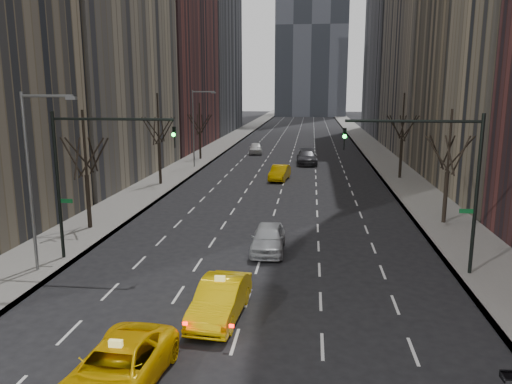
% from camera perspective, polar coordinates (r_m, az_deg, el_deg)
% --- Properties ---
extents(sidewalk_left, '(4.50, 320.00, 0.15)m').
position_cam_1_polar(sidewalk_left, '(84.78, -3.86, 5.44)').
color(sidewalk_left, slate).
rests_on(sidewalk_left, ground).
extents(sidewalk_right, '(4.50, 320.00, 0.15)m').
position_cam_1_polar(sidewalk_right, '(84.00, 12.89, 5.12)').
color(sidewalk_right, slate).
rests_on(sidewalk_right, ground).
extents(bld_left_far, '(14.00, 28.00, 44.00)m').
position_cam_1_polar(bld_left_far, '(83.54, -11.27, 20.25)').
color(bld_left_far, brown).
rests_on(bld_left_far, ground).
extents(tree_lw_b, '(3.36, 3.50, 7.82)m').
position_cam_1_polar(tree_lw_b, '(34.70, -18.80, 1.85)').
color(tree_lw_b, black).
rests_on(tree_lw_b, ground).
extents(tree_lw_c, '(3.36, 3.50, 8.74)m').
position_cam_1_polar(tree_lw_c, '(49.47, -11.02, 5.40)').
color(tree_lw_c, black).
rests_on(tree_lw_c, ground).
extents(tree_lw_d, '(3.36, 3.50, 7.36)m').
position_cam_1_polar(tree_lw_d, '(66.83, -6.42, 6.72)').
color(tree_lw_d, black).
rests_on(tree_lw_d, ground).
extents(tree_rw_b, '(3.36, 3.50, 7.82)m').
position_cam_1_polar(tree_rw_b, '(36.59, 21.03, 2.18)').
color(tree_rw_b, black).
rests_on(tree_rw_b, ground).
extents(tree_rw_c, '(3.36, 3.50, 8.74)m').
position_cam_1_polar(tree_rw_c, '(54.02, 16.32, 5.66)').
color(tree_rw_c, black).
rests_on(tree_rw_c, ground).
extents(traffic_mast_left, '(6.69, 0.39, 8.00)m').
position_cam_1_polar(traffic_mast_left, '(27.85, -18.80, 3.25)').
color(traffic_mast_left, black).
rests_on(traffic_mast_left, ground).
extents(traffic_mast_right, '(6.69, 0.39, 8.00)m').
position_cam_1_polar(traffic_mast_right, '(26.04, 20.58, 2.58)').
color(traffic_mast_right, black).
rests_on(traffic_mast_right, ground).
extents(streetlight_near, '(2.83, 0.22, 9.00)m').
position_cam_1_polar(streetlight_near, '(26.88, -23.96, 2.87)').
color(streetlight_near, slate).
rests_on(streetlight_near, ground).
extents(streetlight_far, '(2.83, 0.22, 9.00)m').
position_cam_1_polar(streetlight_far, '(59.61, -6.85, 8.10)').
color(streetlight_far, slate).
rests_on(streetlight_far, ground).
extents(taxi_suv, '(2.85, 5.56, 1.50)m').
position_cam_1_polar(taxi_suv, '(16.99, -15.62, -18.89)').
color(taxi_suv, '#FAC205').
rests_on(taxi_suv, ground).
extents(taxi_sedan, '(2.08, 4.97, 1.60)m').
position_cam_1_polar(taxi_sedan, '(21.00, -4.11, -12.14)').
color(taxi_sedan, '#FFC905').
rests_on(taxi_sedan, ground).
extents(silver_sedan_ahead, '(1.94, 4.70, 1.59)m').
position_cam_1_polar(silver_sedan_ahead, '(29.04, 1.41, -5.28)').
color(silver_sedan_ahead, '#A5A8AD').
rests_on(silver_sedan_ahead, ground).
extents(far_taxi, '(2.17, 4.80, 1.53)m').
position_cam_1_polar(far_taxi, '(51.72, 2.73, 2.21)').
color(far_taxi, '#DFA804').
rests_on(far_taxi, ground).
extents(far_suv_grey, '(2.79, 6.20, 1.77)m').
position_cam_1_polar(far_suv_grey, '(63.09, 5.84, 3.99)').
color(far_suv_grey, '#313136').
rests_on(far_suv_grey, ground).
extents(far_car_white, '(2.36, 4.84, 1.59)m').
position_cam_1_polar(far_car_white, '(72.95, -0.04, 5.02)').
color(far_car_white, silver).
rests_on(far_car_white, ground).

